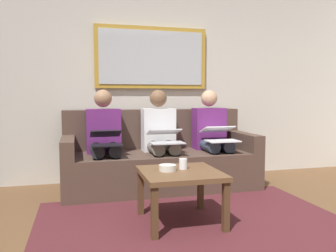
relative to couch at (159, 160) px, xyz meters
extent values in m
cube|color=beige|center=(0.00, -0.48, 0.99)|extent=(6.00, 0.12, 2.60)
cube|color=#4C1E23|center=(0.00, 1.27, -0.31)|extent=(2.60, 1.80, 0.01)
cube|color=#4C382D|center=(0.00, 0.07, -0.10)|extent=(2.20, 0.90, 0.42)
cube|color=#4C382D|center=(0.00, -0.28, 0.35)|extent=(2.20, 0.20, 0.48)
cube|color=#4C382D|center=(-1.03, 0.07, 0.21)|extent=(0.14, 0.90, 0.20)
cube|color=#4C382D|center=(1.03, 0.07, 0.21)|extent=(0.14, 0.90, 0.20)
cube|color=#B7892D|center=(0.00, -0.39, 1.24)|extent=(1.42, 0.04, 0.77)
cube|color=#B2B7BC|center=(0.00, -0.37, 1.24)|extent=(1.32, 0.01, 0.67)
cube|color=brown|center=(0.11, 1.22, 0.11)|extent=(0.65, 0.65, 0.04)
cube|color=#4C331E|center=(-0.18, 1.50, -0.11)|extent=(0.05, 0.05, 0.40)
cube|color=#4C331E|center=(0.39, 1.50, -0.11)|extent=(0.05, 0.05, 0.40)
cube|color=#4C331E|center=(-0.18, 0.93, -0.11)|extent=(0.05, 0.05, 0.40)
cube|color=#4C331E|center=(0.39, 0.93, -0.11)|extent=(0.05, 0.05, 0.40)
cylinder|color=silver|center=(0.06, 1.14, 0.17)|extent=(0.07, 0.07, 0.09)
cylinder|color=beige|center=(0.21, 1.18, 0.15)|extent=(0.15, 0.15, 0.05)
cube|color=#66236B|center=(-0.64, -0.03, 0.36)|extent=(0.38, 0.22, 0.50)
sphere|color=tan|center=(-0.64, -0.03, 0.73)|extent=(0.20, 0.20, 0.20)
cylinder|color=#384256|center=(-0.73, 0.18, 0.18)|extent=(0.14, 0.42, 0.14)
cylinder|color=#384256|center=(-0.55, 0.18, 0.18)|extent=(0.14, 0.42, 0.14)
cylinder|color=#384256|center=(-0.73, 0.39, -0.10)|extent=(0.11, 0.11, 0.42)
cylinder|color=#384256|center=(-0.55, 0.39, -0.10)|extent=(0.11, 0.11, 0.42)
cube|color=white|center=(-0.64, 0.39, 0.25)|extent=(0.36, 0.24, 0.01)
cube|color=white|center=(-0.64, 0.23, 0.37)|extent=(0.36, 0.23, 0.09)
cube|color=#A5C6EA|center=(-0.64, 0.24, 0.38)|extent=(0.32, 0.20, 0.07)
cube|color=silver|center=(0.00, -0.03, 0.36)|extent=(0.38, 0.22, 0.50)
sphere|color=brown|center=(0.00, -0.03, 0.73)|extent=(0.20, 0.20, 0.20)
cylinder|color=gray|center=(-0.09, 0.18, 0.18)|extent=(0.14, 0.42, 0.14)
cylinder|color=gray|center=(0.09, 0.18, 0.18)|extent=(0.14, 0.42, 0.14)
cylinder|color=gray|center=(-0.09, 0.39, -0.10)|extent=(0.11, 0.11, 0.42)
cylinder|color=gray|center=(0.09, 0.39, -0.10)|extent=(0.11, 0.11, 0.42)
cube|color=silver|center=(0.00, 0.39, 0.25)|extent=(0.36, 0.21, 0.01)
cube|color=silver|center=(0.00, 0.25, 0.36)|extent=(0.36, 0.20, 0.08)
cube|color=#A5C6EA|center=(0.00, 0.25, 0.37)|extent=(0.32, 0.18, 0.06)
cube|color=#66236B|center=(0.64, -0.03, 0.36)|extent=(0.38, 0.22, 0.50)
sphere|color=#997051|center=(0.64, -0.03, 0.73)|extent=(0.20, 0.20, 0.20)
cylinder|color=#232328|center=(0.55, 0.18, 0.18)|extent=(0.14, 0.42, 0.14)
cylinder|color=#232328|center=(0.73, 0.18, 0.18)|extent=(0.14, 0.42, 0.14)
cylinder|color=#232328|center=(0.55, 0.39, -0.10)|extent=(0.11, 0.11, 0.42)
cylinder|color=#232328|center=(0.73, 0.39, -0.10)|extent=(0.11, 0.11, 0.42)
cube|color=black|center=(0.64, 0.39, 0.25)|extent=(0.32, 0.21, 0.01)
cube|color=black|center=(0.64, 0.24, 0.36)|extent=(0.32, 0.20, 0.09)
cube|color=#A5C6EA|center=(0.64, 0.25, 0.36)|extent=(0.29, 0.17, 0.07)
camera|label=1|loc=(0.93, 3.93, 0.75)|focal=36.95mm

